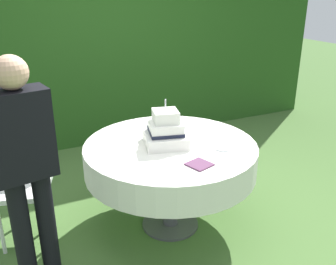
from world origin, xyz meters
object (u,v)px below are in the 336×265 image
Objects in this scene: serving_plate_far at (189,126)px; standing_person at (25,165)px; cake_table at (170,157)px; serving_plate_near at (152,128)px; garden_chair at (24,176)px; napkin_stack at (199,164)px; serving_plate_left at (223,148)px; wedding_cake at (166,131)px.

serving_plate_far is 0.06× the size of standing_person.
serving_plate_far is (0.32, 0.28, 0.13)m from cake_table.
garden_chair is at bearing 178.99° from serving_plate_near.
serving_plate_near reaches higher than napkin_stack.
serving_plate_far is at bearing -4.88° from garden_chair.
serving_plate_near and serving_plate_left have the same top height.
wedding_cake is 0.25× the size of standing_person.
serving_plate_left is 1.59m from garden_chair.
standing_person is at bearing -167.69° from cake_table.
serving_plate_left is (0.36, -0.27, -0.10)m from wedding_cake.
serving_plate_near is 0.96× the size of serving_plate_left.
serving_plate_near is at bearing 90.71° from napkin_stack.
standing_person is at bearing -90.73° from garden_chair.
serving_plate_far is at bearing 20.03° from standing_person.
standing_person is (-1.43, -0.52, 0.16)m from serving_plate_far.
serving_plate_left is at bearing 28.39° from napkin_stack.
standing_person is at bearing -159.97° from serving_plate_far.
serving_plate_left is at bearing -39.23° from cake_table.
garden_chair is (-1.12, 0.83, -0.23)m from napkin_stack.
serving_plate_near is 0.08× the size of standing_person.
cake_table is 0.87× the size of standing_person.
napkin_stack is (-0.31, -0.17, -0.00)m from serving_plate_left.
standing_person reaches higher than serving_plate_far.
napkin_stack is 1.15m from standing_person.
standing_person is at bearing 170.54° from napkin_stack.
cake_table is 0.40m from serving_plate_near.
napkin_stack is (-0.30, -0.71, -0.00)m from serving_plate_far.
serving_plate_near is 0.72m from serving_plate_left.
wedding_cake reaches higher than serving_plate_near.
wedding_cake is 0.45m from napkin_stack.
serving_plate_left is at bearing -63.88° from serving_plate_near.
cake_table is at bearing -12.72° from wedding_cake.
standing_person reaches higher than garden_chair.
wedding_cake is 3.31× the size of serving_plate_near.
wedding_cake is at bearing -20.18° from garden_chair.
garden_chair is at bearing 159.82° from wedding_cake.
serving_plate_far is 0.54m from serving_plate_left.
napkin_stack is at bearing -87.64° from cake_table.
serving_plate_left is at bearing -24.99° from garden_chair.
serving_plate_near is 0.81m from napkin_stack.
serving_plate_near is 0.33m from serving_plate_far.
serving_plate_near is at bearing 116.12° from serving_plate_left.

